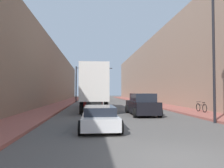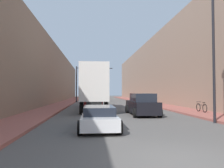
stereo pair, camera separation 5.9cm
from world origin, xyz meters
TOP-DOWN VIEW (x-y plane):
  - ground_plane at (0.00, 0.00)m, footprint 200.00×200.00m
  - sidewalk_right at (6.65, 30.00)m, footprint 2.85×80.00m
  - sidewalk_left at (-6.65, 30.00)m, footprint 2.85×80.00m
  - building_right at (11.08, 30.00)m, footprint 6.00×80.00m
  - building_left at (-11.08, 30.00)m, footprint 6.00×80.00m
  - semi_truck at (-2.14, 17.50)m, footprint 2.42×12.64m
  - sedan_car at (-1.94, 5.46)m, footprint 1.96×4.59m
  - suv_car at (1.72, 11.55)m, footprint 2.08×4.83m
  - traffic_signal_gantry at (-3.32, 33.53)m, footprint 6.57×0.35m
  - street_lamp at (5.08, 6.78)m, footprint 0.44×0.44m
  - parked_bicycle at (7.07, 12.18)m, footprint 0.44×1.82m

SIDE VIEW (x-z plane):
  - ground_plane at x=0.00m, z-range 0.00..0.00m
  - sidewalk_right at x=6.65m, z-range 0.00..0.15m
  - sidewalk_left at x=-6.65m, z-range 0.00..0.15m
  - parked_bicycle at x=7.07m, z-range 0.10..0.96m
  - sedan_car at x=-1.94m, z-range -0.01..1.14m
  - suv_car at x=1.72m, z-range -0.05..1.70m
  - semi_truck at x=-2.14m, z-range 0.27..4.55m
  - traffic_signal_gantry at x=-3.32m, z-range 1.39..7.82m
  - building_left at x=-11.08m, z-range 0.00..9.49m
  - street_lamp at x=5.08m, z-range 1.02..9.09m
  - building_right at x=11.08m, z-range 0.00..11.45m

